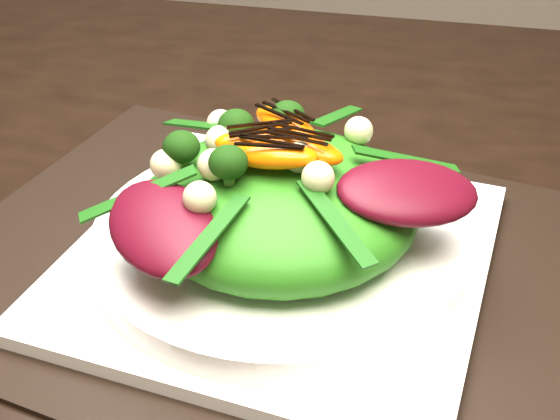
% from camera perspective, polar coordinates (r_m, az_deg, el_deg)
% --- Properties ---
extents(dining_table, '(1.60, 0.90, 0.75)m').
position_cam_1_polar(dining_table, '(0.74, -18.45, 2.84)').
color(dining_table, black).
rests_on(dining_table, floor).
extents(placemat, '(0.54, 0.45, 0.00)m').
position_cam_1_polar(placemat, '(0.55, -0.00, -4.17)').
color(placemat, black).
rests_on(placemat, dining_table).
extents(plate_base, '(0.32, 0.32, 0.01)m').
position_cam_1_polar(plate_base, '(0.54, -0.00, -3.55)').
color(plate_base, white).
rests_on(plate_base, placemat).
extents(salad_bowl, '(0.28, 0.28, 0.02)m').
position_cam_1_polar(salad_bowl, '(0.53, -0.00, -2.23)').
color(salad_bowl, white).
rests_on(salad_bowl, plate_base).
extents(lettuce_mound, '(0.25, 0.25, 0.07)m').
position_cam_1_polar(lettuce_mound, '(0.52, -0.00, 0.53)').
color(lettuce_mound, '#2E7716').
rests_on(lettuce_mound, salad_bowl).
extents(radicchio_leaf, '(0.11, 0.10, 0.02)m').
position_cam_1_polar(radicchio_leaf, '(0.49, 9.74, 1.36)').
color(radicchio_leaf, '#410712').
rests_on(radicchio_leaf, lettuce_mound).
extents(orange_segment, '(0.07, 0.04, 0.02)m').
position_cam_1_polar(orange_segment, '(0.50, 0.50, 4.74)').
color(orange_segment, '#FF5C04').
rests_on(orange_segment, lettuce_mound).
extents(broccoli_floret, '(0.04, 0.04, 0.04)m').
position_cam_1_polar(broccoli_floret, '(0.55, -5.47, 7.04)').
color(broccoli_floret, '#18360A').
rests_on(broccoli_floret, lettuce_mound).
extents(macadamia_nut, '(0.02, 0.02, 0.02)m').
position_cam_1_polar(macadamia_nut, '(0.46, 3.18, 1.87)').
color(macadamia_nut, '#FFE8B3').
rests_on(macadamia_nut, lettuce_mound).
extents(balsamic_drizzle, '(0.05, 0.01, 0.00)m').
position_cam_1_polar(balsamic_drizzle, '(0.49, 0.50, 5.65)').
color(balsamic_drizzle, black).
rests_on(balsamic_drizzle, orange_segment).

